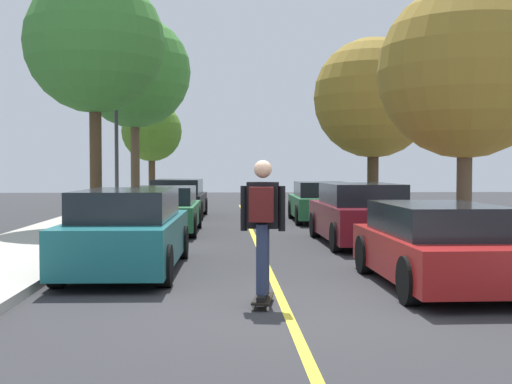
% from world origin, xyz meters
% --- Properties ---
extents(ground, '(80.00, 80.00, 0.00)m').
position_xyz_m(ground, '(0.00, 0.00, 0.00)').
color(ground, '#2D2D30').
extents(center_line, '(0.12, 39.20, 0.01)m').
position_xyz_m(center_line, '(0.00, 4.00, 0.00)').
color(center_line, gold).
rests_on(center_line, ground).
extents(parked_car_left_nearest, '(1.88, 4.64, 1.41)m').
position_xyz_m(parked_car_left_nearest, '(-2.42, 3.18, 0.69)').
color(parked_car_left_nearest, '#196066').
rests_on(parked_car_left_nearest, ground).
extents(parked_car_left_near, '(1.97, 4.23, 1.26)m').
position_xyz_m(parked_car_left_near, '(-2.42, 10.10, 0.63)').
color(parked_car_left_near, '#1E5B33').
rests_on(parked_car_left_near, ground).
extents(parked_car_left_far, '(2.04, 4.25, 1.36)m').
position_xyz_m(parked_car_left_far, '(-2.42, 15.89, 0.68)').
color(parked_car_left_far, black).
rests_on(parked_car_left_far, ground).
extents(parked_car_right_nearest, '(1.88, 4.06, 1.24)m').
position_xyz_m(parked_car_right_nearest, '(2.42, 1.44, 0.62)').
color(parked_car_right_nearest, maroon).
rests_on(parked_car_right_nearest, ground).
extents(parked_car_right_near, '(1.96, 4.51, 1.41)m').
position_xyz_m(parked_car_right_near, '(2.42, 7.13, 0.69)').
color(parked_car_right_near, maroon).
rests_on(parked_car_right_near, ground).
extents(parked_car_right_far, '(1.99, 4.26, 1.32)m').
position_xyz_m(parked_car_right_far, '(2.42, 13.62, 0.65)').
color(parked_car_right_far, '#1E5B33').
rests_on(parked_car_right_far, ground).
extents(street_tree_left_nearest, '(3.92, 3.92, 7.10)m').
position_xyz_m(street_tree_left_nearest, '(-4.39, 10.80, 5.25)').
color(street_tree_left_nearest, '#4C3823').
rests_on(street_tree_left_nearest, sidewalk_left).
extents(street_tree_left_near, '(4.54, 4.54, 7.80)m').
position_xyz_m(street_tree_left_near, '(-4.39, 19.31, 5.65)').
color(street_tree_left_near, brown).
rests_on(street_tree_left_near, sidewalk_left).
extents(street_tree_left_far, '(3.02, 3.02, 4.97)m').
position_xyz_m(street_tree_left_far, '(-4.39, 25.68, 3.58)').
color(street_tree_left_far, '#4C3823').
rests_on(street_tree_left_far, sidewalk_left).
extents(street_tree_right_nearest, '(3.74, 3.74, 5.58)m').
position_xyz_m(street_tree_right_nearest, '(4.39, 5.80, 3.83)').
color(street_tree_right_nearest, brown).
rests_on(street_tree_right_nearest, sidewalk_right).
extents(street_tree_right_near, '(4.14, 4.14, 6.12)m').
position_xyz_m(street_tree_right_near, '(4.39, 14.73, 4.18)').
color(street_tree_right_near, '#4C3823').
rests_on(street_tree_right_near, sidewalk_right).
extents(streetlamp, '(0.36, 0.24, 5.29)m').
position_xyz_m(streetlamp, '(-4.17, 13.14, 3.18)').
color(streetlamp, '#38383D').
rests_on(streetlamp, sidewalk_left).
extents(skateboard, '(0.34, 0.86, 0.10)m').
position_xyz_m(skateboard, '(-0.27, 0.17, 0.09)').
color(skateboard, black).
rests_on(skateboard, ground).
extents(skateboarder, '(0.59, 0.71, 1.77)m').
position_xyz_m(skateboarder, '(-0.28, 0.14, 1.12)').
color(skateboarder, black).
rests_on(skateboarder, skateboard).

